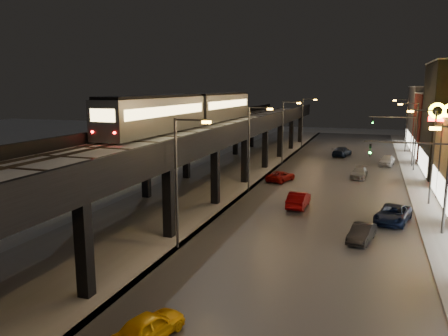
% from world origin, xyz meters
% --- Properties ---
extents(road_surface, '(17.00, 120.00, 0.06)m').
position_xyz_m(road_surface, '(7.50, 35.00, 0.03)').
color(road_surface, '#46474D').
rests_on(road_surface, ground).
extents(sidewalk_right, '(4.00, 120.00, 0.14)m').
position_xyz_m(sidewalk_right, '(17.50, 35.00, 0.07)').
color(sidewalk_right, '#9FA1A8').
rests_on(sidewalk_right, ground).
extents(under_viaduct_pavement, '(11.00, 120.00, 0.06)m').
position_xyz_m(under_viaduct_pavement, '(-6.00, 35.00, 0.03)').
color(under_viaduct_pavement, '#9FA1A8').
rests_on(under_viaduct_pavement, ground).
extents(elevated_viaduct, '(9.00, 100.00, 6.30)m').
position_xyz_m(elevated_viaduct, '(-6.00, 31.84, 5.62)').
color(elevated_viaduct, black).
rests_on(elevated_viaduct, ground).
extents(viaduct_trackbed, '(8.40, 100.00, 0.32)m').
position_xyz_m(viaduct_trackbed, '(-6.01, 31.97, 6.39)').
color(viaduct_trackbed, '#B2B7C1').
rests_on(viaduct_trackbed, elevated_viaduct).
extents(viaduct_parapet_streetside, '(0.30, 100.00, 1.10)m').
position_xyz_m(viaduct_parapet_streetside, '(-1.65, 32.00, 6.85)').
color(viaduct_parapet_streetside, black).
rests_on(viaduct_parapet_streetside, elevated_viaduct).
extents(viaduct_parapet_far, '(0.30, 100.00, 1.10)m').
position_xyz_m(viaduct_parapet_far, '(-10.35, 32.00, 6.85)').
color(viaduct_parapet_far, black).
rests_on(viaduct_parapet_far, elevated_viaduct).
extents(building_f, '(12.20, 16.20, 11.16)m').
position_xyz_m(building_f, '(23.99, 76.00, 5.58)').
color(building_f, '#444348').
rests_on(building_f, ground).
extents(streetlight_left_1, '(2.57, 0.28, 9.00)m').
position_xyz_m(streetlight_left_1, '(-0.43, 13.00, 5.24)').
color(streetlight_left_1, '#38383A').
rests_on(streetlight_left_1, ground).
extents(streetlight_left_2, '(2.57, 0.28, 9.00)m').
position_xyz_m(streetlight_left_2, '(-0.43, 31.00, 5.24)').
color(streetlight_left_2, '#38383A').
rests_on(streetlight_left_2, ground).
extents(streetlight_right_2, '(2.56, 0.28, 9.00)m').
position_xyz_m(streetlight_right_2, '(16.73, 31.00, 5.24)').
color(streetlight_right_2, '#38383A').
rests_on(streetlight_right_2, ground).
extents(streetlight_left_3, '(2.57, 0.28, 9.00)m').
position_xyz_m(streetlight_left_3, '(-0.43, 49.00, 5.24)').
color(streetlight_left_3, '#38383A').
rests_on(streetlight_left_3, ground).
extents(streetlight_right_3, '(2.56, 0.28, 9.00)m').
position_xyz_m(streetlight_right_3, '(16.73, 49.00, 5.24)').
color(streetlight_right_3, '#38383A').
rests_on(streetlight_right_3, ground).
extents(streetlight_left_4, '(2.57, 0.28, 9.00)m').
position_xyz_m(streetlight_left_4, '(-0.43, 67.00, 5.24)').
color(streetlight_left_4, '#38383A').
rests_on(streetlight_left_4, ground).
extents(streetlight_right_4, '(2.56, 0.28, 9.00)m').
position_xyz_m(streetlight_right_4, '(16.73, 67.00, 5.24)').
color(streetlight_right_4, '#38383A').
rests_on(streetlight_right_4, ground).
extents(traffic_light_rig_a, '(6.10, 0.34, 7.00)m').
position_xyz_m(traffic_light_rig_a, '(15.84, 22.00, 4.50)').
color(traffic_light_rig_a, '#38383A').
rests_on(traffic_light_rig_a, ground).
extents(traffic_light_rig_b, '(6.10, 0.34, 7.00)m').
position_xyz_m(traffic_light_rig_b, '(15.84, 52.00, 4.50)').
color(traffic_light_rig_b, '#38383A').
rests_on(traffic_light_rig_b, ground).
extents(subway_train, '(3.03, 36.69, 3.62)m').
position_xyz_m(subway_train, '(-8.50, 34.56, 8.42)').
color(subway_train, gray).
rests_on(subway_train, viaduct_trackbed).
extents(car_taxi, '(2.40, 3.87, 1.23)m').
position_xyz_m(car_taxi, '(2.83, 2.45, 0.62)').
color(car_taxi, '#F5B20C').
rests_on(car_taxi, ground).
extents(car_near_white, '(1.67, 4.50, 1.47)m').
position_xyz_m(car_near_white, '(5.48, 26.07, 0.74)').
color(car_near_white, '#720406').
rests_on(car_near_white, ground).
extents(car_mid_silver, '(3.21, 4.81, 1.23)m').
position_xyz_m(car_mid_silver, '(1.63, 36.78, 0.61)').
color(car_mid_silver, maroon).
rests_on(car_mid_silver, ground).
extents(car_mid_dark, '(3.16, 5.51, 1.50)m').
position_xyz_m(car_mid_dark, '(7.08, 58.75, 0.75)').
color(car_mid_dark, black).
rests_on(car_mid_dark, ground).
extents(car_onc_silver, '(2.09, 3.99, 1.25)m').
position_xyz_m(car_onc_silver, '(11.28, 18.44, 0.62)').
color(car_onc_silver, black).
rests_on(car_onc_silver, ground).
extents(car_onc_dark, '(3.43, 5.40, 1.39)m').
position_xyz_m(car_onc_dark, '(13.57, 23.98, 0.69)').
color(car_onc_dark, black).
rests_on(car_onc_dark, ground).
extents(car_onc_white, '(2.08, 4.50, 1.27)m').
position_xyz_m(car_onc_white, '(10.30, 41.87, 0.64)').
color(car_onc_white, gray).
rests_on(car_onc_white, ground).
extents(car_onc_red, '(2.43, 4.58, 1.48)m').
position_xyz_m(car_onc_red, '(13.74, 52.13, 0.74)').
color(car_onc_red, silver).
rests_on(car_onc_red, ground).
extents(sign_mcdonalds, '(2.83, 0.61, 9.51)m').
position_xyz_m(sign_mcdonalds, '(18.00, 33.66, 7.66)').
color(sign_mcdonalds, '#38383A').
rests_on(sign_mcdonalds, ground).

